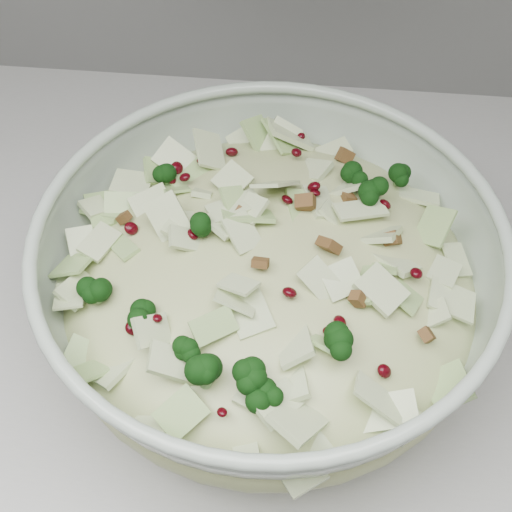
{
  "coord_description": "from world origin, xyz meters",
  "views": [
    {
      "loc": [
        0.08,
        1.26,
        1.45
      ],
      "look_at": [
        0.05,
        1.61,
        1.01
      ],
      "focal_mm": 50.0,
      "sensor_mm": 36.0,
      "label": 1
    }
  ],
  "objects": [
    {
      "name": "mixing_bowl",
      "position": [
        0.06,
        1.6,
        0.98
      ],
      "size": [
        0.45,
        0.45,
        0.15
      ],
      "rotation": [
        0.0,
        0.0,
        -0.26
      ],
      "color": "#A7B8A7",
      "rests_on": "counter"
    },
    {
      "name": "counter",
      "position": [
        0.0,
        1.7,
        0.45
      ],
      "size": [
        3.6,
        0.6,
        0.9
      ],
      "primitive_type": "cube",
      "color": "#AEADA9",
      "rests_on": "floor"
    },
    {
      "name": "salad",
      "position": [
        0.06,
        1.6,
        1.0
      ],
      "size": [
        0.35,
        0.35,
        0.15
      ],
      "rotation": [
        0.0,
        0.0,
        0.04
      ],
      "color": "#C6CF8E",
      "rests_on": "mixing_bowl"
    }
  ]
}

